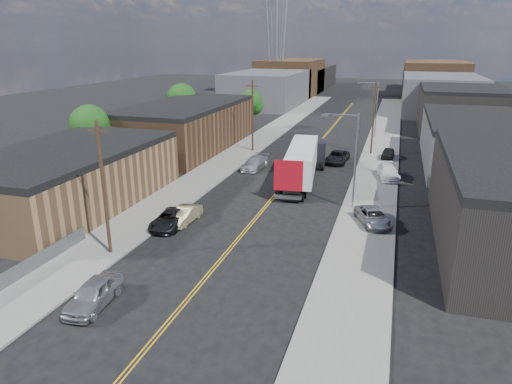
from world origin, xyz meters
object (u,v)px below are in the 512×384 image
Objects in this scene: car_left_c at (170,219)px; car_ahead_truck at (337,157)px; car_left_d at (255,163)px; car_right_lot_b at (388,172)px; car_left_a at (94,294)px; semi_truck at (305,159)px; car_left_b at (185,215)px; car_right_lot_a at (373,217)px; car_right_lot_c at (388,153)px.

car_left_c is 0.90× the size of car_ahead_truck.
car_left_d is 1.03× the size of car_right_lot_b.
car_left_a is 0.95× the size of car_left_c.
semi_truck reaches higher than car_ahead_truck.
car_right_lot_b is (15.86, 32.36, 0.09)m from car_left_a.
semi_truck reaches higher than car_left_d.
car_left_c is at bearing -142.38° from car_right_lot_b.
car_left_b is 26.62m from car_ahead_truck.
car_left_d reaches higher than car_ahead_truck.
car_right_lot_c is at bearing 66.13° from car_right_lot_a.
car_right_lot_b reaches higher than car_left_c.
car_left_b is 1.52m from car_left_c.
semi_truck is at bearing 102.84° from car_right_lot_a.
car_left_a is 23.26m from car_right_lot_a.
car_left_a is at bearing -100.13° from car_ahead_truck.
car_ahead_truck is (-6.24, -3.82, -0.07)m from car_right_lot_c.
car_left_a reaches higher than car_right_lot_a.
car_left_a is 32.22m from car_left_d.
car_ahead_truck reaches higher than car_right_lot_c.
car_ahead_truck is at bearing 71.60° from car_left_a.
car_left_b is 0.80× the size of car_left_d.
car_right_lot_b is 1.29× the size of car_right_lot_c.
semi_truck is at bearing -172.71° from car_right_lot_b.
car_right_lot_b is at bearing 59.13° from car_left_a.
semi_truck is 17.37m from car_left_b.
car_right_lot_a reaches higher than car_left_b.
car_left_d is at bearing 85.23° from car_left_a.
car_left_a is 0.92× the size of car_right_lot_b.
car_left_c is at bearing -123.48° from semi_truck.
car_right_lot_a is at bearing 44.80° from car_left_a.
car_left_c is 1.03× the size of car_right_lot_a.
semi_truck is at bearing -18.23° from car_left_d.
car_right_lot_c reaches higher than car_left_b.
car_left_d is 1.33× the size of car_right_lot_c.
semi_truck is 18.87m from car_left_c.
car_ahead_truck is at bearing -145.62° from car_right_lot_c.
car_right_lot_b is (15.86, 0.14, 0.12)m from car_left_d.
car_left_b is at bearing 171.71° from car_right_lot_a.
car_ahead_truck reaches higher than car_left_c.
car_left_a is 36.03m from car_right_lot_b.
car_left_d is (1.40, 19.86, 0.08)m from car_left_c.
car_right_lot_c is 0.73× the size of car_ahead_truck.
car_left_d is 11.15m from car_ahead_truck.
car_right_lot_a is at bearing -70.87° from car_ahead_truck.
car_left_c is 0.93× the size of car_left_d.
car_left_c is (-1.40, 12.36, -0.11)m from car_left_a.
car_right_lot_a is at bearing -104.61° from car_right_lot_b.
semi_truck reaches higher than car_left_c.
car_right_lot_a is (8.28, -11.56, -1.63)m from semi_truck.
semi_truck is 3.39× the size of car_left_c.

